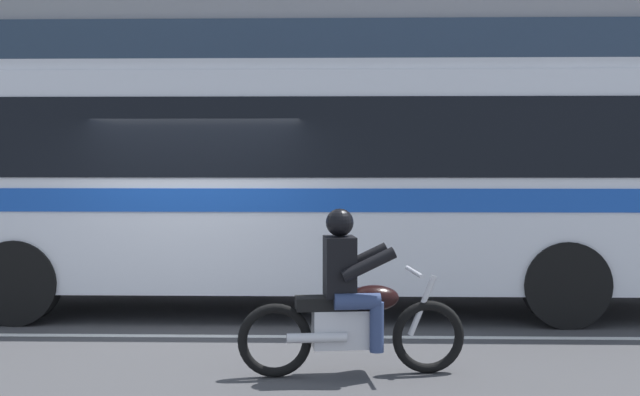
{
  "coord_description": "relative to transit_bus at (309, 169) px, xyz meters",
  "views": [
    {
      "loc": [
        1.77,
        -10.21,
        2.04
      ],
      "look_at": [
        1.52,
        -0.65,
        1.58
      ],
      "focal_mm": 47.98,
      "sensor_mm": 36.0,
      "label": 1
    }
  ],
  "objects": [
    {
      "name": "lane_center_stripe",
      "position": [
        -1.32,
        -1.79,
        -1.88
      ],
      "size": [
        26.6,
        0.14,
        0.01
      ],
      "primitive_type": "cube",
      "color": "silver",
      "rests_on": "ground_plane"
    },
    {
      "name": "ground_plane",
      "position": [
        -1.32,
        -1.19,
        -1.88
      ],
      "size": [
        60.0,
        60.0,
        0.0
      ],
      "primitive_type": "plane",
      "color": "#3D3D3F"
    },
    {
      "name": "sidewalk_curb",
      "position": [
        -1.32,
        3.91,
        -1.81
      ],
      "size": [
        28.0,
        3.8,
        0.15
      ],
      "primitive_type": "cube",
      "color": "#B7B2A8",
      "rests_on": "ground_plane"
    },
    {
      "name": "transit_bus",
      "position": [
        0.0,
        0.0,
        0.0
      ],
      "size": [
        11.35,
        2.63,
        3.22
      ],
      "color": "silver",
      "rests_on": "ground_plane"
    },
    {
      "name": "motorcycle_with_rider",
      "position": [
        0.53,
        -3.49,
        -1.23
      ],
      "size": [
        2.13,
        0.68,
        1.56
      ],
      "color": "black",
      "rests_on": "ground_plane"
    }
  ]
}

